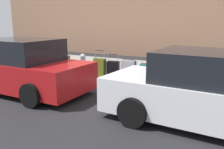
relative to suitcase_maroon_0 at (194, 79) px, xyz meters
The scene contains 13 objects.
ground_plane 3.53m from the suitcase_maroon_0, ahead, with size 40.00×40.00×0.00m, color black.
sidewalk_curb 4.03m from the suitcase_maroon_0, 30.02° to the right, with size 18.00×5.00×0.14m, color gray.
suitcase_maroon_0 is the anchor object (origin of this frame).
suitcase_navy_1 0.49m from the suitcase_maroon_0, ahead, with size 0.37×0.25×0.85m.
suitcase_red_2 1.04m from the suitcase_maroon_0, ahead, with size 0.52×0.30×0.63m.
suitcase_teal_3 1.59m from the suitcase_maroon_0, ahead, with size 0.35×0.23×0.67m.
suitcase_silver_4 2.14m from the suitcase_maroon_0, ahead, with size 0.50×0.24×0.79m.
suitcase_black_5 2.71m from the suitcase_maroon_0, ahead, with size 0.40×0.25×0.93m.
suitcase_olive_6 3.26m from the suitcase_maroon_0, ahead, with size 0.45×0.23×1.03m.
fire_hydrant 4.03m from the suitcase_maroon_0, ahead, with size 0.39×0.21×0.84m.
bollard_post 4.58m from the suitcase_maroon_0, ahead, with size 0.14×0.14×0.76m, color brown.
parked_car_white_0 2.34m from the suitcase_maroon_0, 109.45° to the left, with size 4.79×2.30×1.57m.
parked_car_red_1 5.33m from the suitcase_maroon_0, 24.35° to the left, with size 4.48×2.16×1.64m.
Camera 1 is at (-4.53, 6.90, 2.16)m, focal length 38.56 mm.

